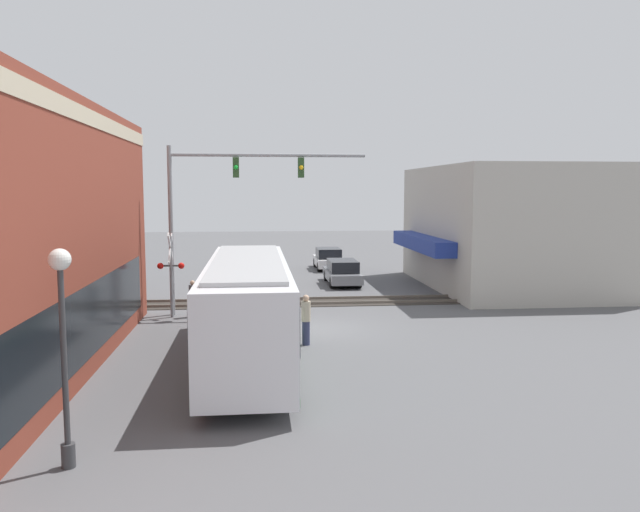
# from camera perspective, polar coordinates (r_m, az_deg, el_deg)

# --- Properties ---
(ground_plane) EXTENTS (120.00, 120.00, 0.00)m
(ground_plane) POSITION_cam_1_polar(r_m,az_deg,el_deg) (25.45, -0.09, -6.68)
(ground_plane) COLOR #565659
(shop_building) EXTENTS (13.48, 10.54, 6.94)m
(shop_building) POSITION_cam_1_polar(r_m,az_deg,el_deg) (37.76, 16.96, 2.53)
(shop_building) COLOR #B2ADA3
(shop_building) RESTS_ON ground
(city_bus) EXTENTS (11.90, 2.59, 3.39)m
(city_bus) POSITION_cam_1_polar(r_m,az_deg,el_deg) (20.40, -6.63, -4.55)
(city_bus) COLOR silver
(city_bus) RESTS_ON ground
(traffic_signal_gantry) EXTENTS (0.42, 8.82, 7.56)m
(traffic_signal_gantry) POSITION_cam_1_polar(r_m,az_deg,el_deg) (28.28, -8.61, 5.86)
(traffic_signal_gantry) COLOR gray
(traffic_signal_gantry) RESTS_ON ground
(crossing_signal) EXTENTS (1.41, 1.18, 3.81)m
(crossing_signal) POSITION_cam_1_polar(r_m,az_deg,el_deg) (28.13, -13.47, -0.88)
(crossing_signal) COLOR gray
(crossing_signal) RESTS_ON ground
(streetlamp) EXTENTS (0.44, 0.44, 4.48)m
(streetlamp) POSITION_cam_1_polar(r_m,az_deg,el_deg) (13.50, -22.43, -6.95)
(streetlamp) COLOR #38383A
(streetlamp) RESTS_ON ground
(rail_track_near) EXTENTS (2.60, 60.00, 0.15)m
(rail_track_near) POSITION_cam_1_polar(r_m,az_deg,el_deg) (31.30, -1.21, -4.22)
(rail_track_near) COLOR #332D28
(rail_track_near) RESTS_ON ground
(parked_car_grey) EXTENTS (4.80, 1.82, 1.48)m
(parked_car_grey) POSITION_cam_1_polar(r_m,az_deg,el_deg) (37.17, 2.05, -1.55)
(parked_car_grey) COLOR slate
(parked_car_grey) RESTS_ON ground
(parked_car_white) EXTENTS (4.28, 1.82, 1.51)m
(parked_car_white) POSITION_cam_1_polar(r_m,az_deg,el_deg) (44.28, 0.76, -0.31)
(parked_car_white) COLOR silver
(parked_car_white) RESTS_ON ground
(pedestrian_near_bus) EXTENTS (0.34, 0.34, 1.84)m
(pedestrian_near_bus) POSITION_cam_1_polar(r_m,az_deg,el_deg) (22.70, -1.29, -5.80)
(pedestrian_near_bus) COLOR #2D3351
(pedestrian_near_bus) RESTS_ON ground
(pedestrian_at_crossing) EXTENTS (0.34, 0.34, 1.64)m
(pedestrian_at_crossing) POSITION_cam_1_polar(r_m,az_deg,el_deg) (28.21, -11.55, -3.82)
(pedestrian_at_crossing) COLOR black
(pedestrian_at_crossing) RESTS_ON ground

